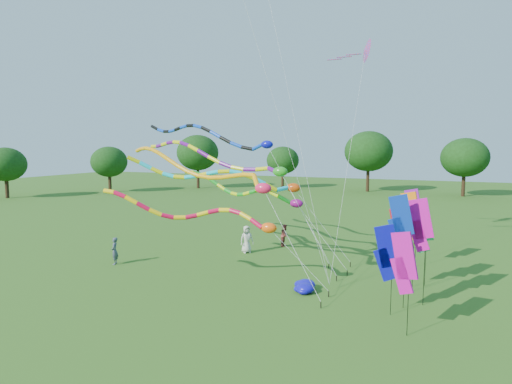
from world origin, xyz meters
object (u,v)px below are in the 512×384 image
at_px(tube_kite_orange, 207,171).
at_px(person_c, 285,235).
at_px(tube_kite_red, 210,216).
at_px(person_b, 115,251).
at_px(blue_nylon_heap, 308,287).
at_px(person_a, 247,239).

xyz_separation_m(tube_kite_orange, person_c, (2.07, 7.69, -5.05)).
bearing_deg(tube_kite_red, person_b, 157.15).
bearing_deg(tube_kite_red, person_c, 76.27).
xyz_separation_m(blue_nylon_heap, person_c, (-4.27, 8.83, 0.55)).
xyz_separation_m(tube_kite_red, person_b, (-7.56, 1.63, -2.92)).
distance_m(tube_kite_red, blue_nylon_heap, 6.10).
relative_size(tube_kite_red, person_c, 6.84).
height_order(tube_kite_red, person_c, tube_kite_red).
relative_size(blue_nylon_heap, person_c, 1.19).
bearing_deg(tube_kite_red, blue_nylon_heap, 4.94).
bearing_deg(person_b, blue_nylon_heap, 60.14).
relative_size(person_a, person_c, 1.16).
xyz_separation_m(blue_nylon_heap, person_a, (-6.06, 6.04, 0.68)).
relative_size(tube_kite_red, person_b, 6.58).
relative_size(person_b, person_c, 1.04).
distance_m(person_a, person_b, 8.55).
bearing_deg(person_a, person_c, 13.66).
bearing_deg(blue_nylon_heap, person_c, 115.79).
distance_m(blue_nylon_heap, person_c, 9.82).
height_order(tube_kite_orange, person_b, tube_kite_orange).
bearing_deg(tube_kite_red, person_a, 88.91).
height_order(tube_kite_orange, blue_nylon_heap, tube_kite_orange).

